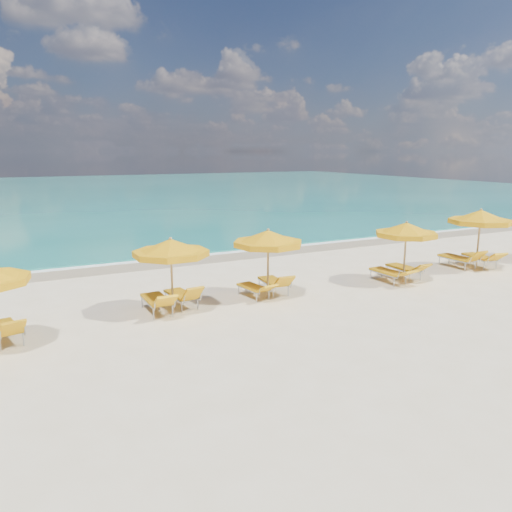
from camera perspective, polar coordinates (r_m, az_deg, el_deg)
name	(u,v)px	position (r m, az deg, el deg)	size (l,w,h in m)	color
ground_plane	(277,301)	(16.12, 2.45, -5.16)	(120.00, 120.00, 0.00)	beige
ocean	(73,193)	(62.04, -20.19, 6.78)	(120.00, 80.00, 0.30)	#147267
wet_sand_band	(196,258)	(22.64, -6.84, -0.24)	(120.00, 2.60, 0.01)	tan
foam_line	(190,255)	(23.38, -7.53, 0.12)	(120.00, 1.20, 0.03)	white
whitecap_near	(36,237)	(30.79, -23.81, 2.04)	(14.00, 0.36, 0.05)	white
whitecap_far	(217,211)	(40.80, -4.48, 5.19)	(18.00, 0.30, 0.05)	white
umbrella_3	(171,248)	(14.75, -9.72, 0.86)	(2.94, 2.94, 2.28)	tan
umbrella_4	(268,239)	(16.03, 1.39, 1.97)	(2.72, 2.72, 2.30)	tan
umbrella_5	(406,230)	(18.81, 16.80, 2.85)	(2.73, 2.73, 2.27)	tan
umbrella_6	(481,218)	(21.95, 24.28, 4.03)	(2.53, 2.53, 2.49)	tan
lounger_2_right	(6,334)	(14.19, -26.64, -7.92)	(0.91, 1.80, 0.83)	#A5A8AD
lounger_3_left	(157,305)	(15.19, -11.22, -5.53)	(0.66, 1.90, 0.84)	#A5A8AD
lounger_3_right	(182,299)	(15.68, -8.47, -4.93)	(0.79, 1.78, 0.86)	#A5A8AD
lounger_4_left	(254,292)	(16.44, -0.21, -4.09)	(0.76, 1.72, 0.66)	#A5A8AD
lounger_4_right	(274,286)	(17.00, 2.06, -3.46)	(0.75, 1.84, 0.83)	#A5A8AD
lounger_5_left	(389,276)	(18.95, 14.94, -2.26)	(0.67, 1.94, 0.70)	#A5A8AD
lounger_5_right	(404,272)	(19.81, 16.60, -1.75)	(0.64, 1.86, 0.77)	#A5A8AD
lounger_6_left	(458,262)	(22.23, 22.08, -0.62)	(0.70, 1.97, 0.92)	#A5A8AD
lounger_6_right	(480,261)	(22.81, 24.23, -0.51)	(1.02, 2.08, 0.83)	#A5A8AD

